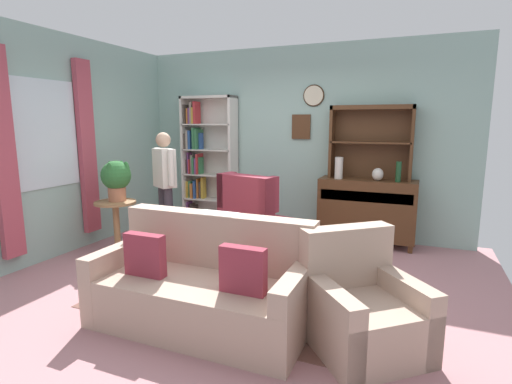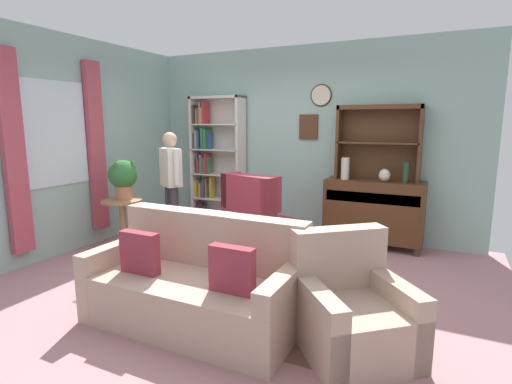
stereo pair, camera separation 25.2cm
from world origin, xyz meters
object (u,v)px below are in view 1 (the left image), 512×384
armchair_floral (362,311)px  coffee_table (264,251)px  couch_floral (203,288)px  wingback_chair (255,224)px  potted_plant_large (116,177)px  vase_round (378,174)px  book_stack (276,242)px  person_reading (165,181)px  vase_tall (339,168)px  plant_stand (116,222)px  bookshelf (205,161)px  bottle_wine (398,172)px  sideboard_hutch (371,132)px  sideboard (367,209)px

armchair_floral → coffee_table: armchair_floral is taller
couch_floral → wingback_chair: (-0.30, 1.86, 0.07)m
couch_floral → potted_plant_large: (-1.95, 1.20, 0.69)m
vase_round → book_stack: vase_round is taller
couch_floral → potted_plant_large: 2.39m
coffee_table → book_stack: bearing=1.3°
potted_plant_large → person_reading: (0.37, 0.51, -0.09)m
wingback_chair → person_reading: bearing=-173.4°
vase_tall → plant_stand: (-2.55, -1.57, -0.64)m
vase_tall → book_stack: bearing=-99.9°
plant_stand → potted_plant_large: potted_plant_large is taller
armchair_floral → book_stack: 1.32m
bookshelf → plant_stand: bearing=-101.1°
vase_tall → potted_plant_large: vase_tall is taller
person_reading → bottle_wine: bearing=18.7°
couch_floral → person_reading: size_ratio=1.15×
wingback_chair → potted_plant_large: (-1.65, -0.66, 0.61)m
couch_floral → bookshelf: bearing=119.2°
potted_plant_large → book_stack: bearing=-5.3°
person_reading → potted_plant_large: bearing=-126.1°
vase_tall → plant_stand: 3.06m
person_reading → coffee_table: bearing=-22.5°
couch_floral → book_stack: bearing=73.5°
sideboard_hutch → plant_stand: 3.61m
vase_round → plant_stand: bearing=-152.7°
sideboard → wingback_chair: bearing=-143.8°
sideboard → potted_plant_large: 3.38m
book_stack → person_reading: bearing=159.0°
vase_round → person_reading: person_reading is taller
vase_tall → coffee_table: size_ratio=0.37×
plant_stand → armchair_floral: bearing=-17.3°
bookshelf → vase_round: 2.73m
vase_round → wingback_chair: size_ratio=0.16×
vase_tall → coffee_table: bearing=-103.9°
sideboard_hutch → person_reading: sideboard_hutch is taller
vase_tall → coffee_table: 1.92m
vase_tall → vase_round: vase_tall is taller
person_reading → sideboard_hutch: bearing=25.0°
wingback_chair → person_reading: size_ratio=0.67×
bookshelf → wingback_chair: 1.80m
plant_stand → potted_plant_large: bearing=90.3°
vase_round → wingback_chair: (-1.41, -0.87, -0.62)m
vase_tall → bookshelf: bearing=175.7°
coffee_table → vase_tall: bearing=76.1°
armchair_floral → sideboard: bearing=96.6°
sideboard → sideboard_hutch: bearing=90.0°
bottle_wine → armchair_floral: 2.68m
vase_round → armchair_floral: vase_round is taller
book_stack → plant_stand: bearing=175.9°
bookshelf → bottle_wine: bookshelf is taller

